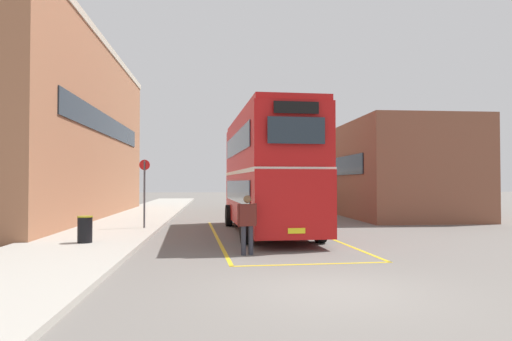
{
  "coord_description": "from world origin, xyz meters",
  "views": [
    {
      "loc": [
        -2.2,
        -8.76,
        2.08
      ],
      "look_at": [
        -0.41,
        11.11,
        2.56
      ],
      "focal_mm": 32.63,
      "sensor_mm": 36.0,
      "label": 1
    }
  ],
  "objects_px": {
    "double_decker_bus": "(267,171)",
    "litter_bin": "(85,229)",
    "pedestrian_boarding": "(247,220)",
    "bus_stop_sign": "(144,187)",
    "single_deck_bus": "(272,187)"
  },
  "relations": [
    {
      "from": "double_decker_bus",
      "to": "litter_bin",
      "type": "distance_m",
      "value": 7.39
    },
    {
      "from": "pedestrian_boarding",
      "to": "bus_stop_sign",
      "type": "relative_size",
      "value": 0.59
    },
    {
      "from": "double_decker_bus",
      "to": "pedestrian_boarding",
      "type": "distance_m",
      "value": 5.84
    },
    {
      "from": "pedestrian_boarding",
      "to": "double_decker_bus",
      "type": "bearing_deg",
      "value": 77.62
    },
    {
      "from": "litter_bin",
      "to": "double_decker_bus",
      "type": "bearing_deg",
      "value": 29.05
    },
    {
      "from": "pedestrian_boarding",
      "to": "bus_stop_sign",
      "type": "bearing_deg",
      "value": 119.85
    },
    {
      "from": "single_deck_bus",
      "to": "pedestrian_boarding",
      "type": "bearing_deg",
      "value": -98.92
    },
    {
      "from": "double_decker_bus",
      "to": "bus_stop_sign",
      "type": "distance_m",
      "value": 5.25
    },
    {
      "from": "double_decker_bus",
      "to": "litter_bin",
      "type": "height_order",
      "value": "double_decker_bus"
    },
    {
      "from": "double_decker_bus",
      "to": "single_deck_bus",
      "type": "xyz_separation_m",
      "value": [
        2.17,
        16.02,
        -0.87
      ]
    },
    {
      "from": "litter_bin",
      "to": "bus_stop_sign",
      "type": "height_order",
      "value": "bus_stop_sign"
    },
    {
      "from": "single_deck_bus",
      "to": "litter_bin",
      "type": "distance_m",
      "value": 21.24
    },
    {
      "from": "single_deck_bus",
      "to": "pedestrian_boarding",
      "type": "height_order",
      "value": "single_deck_bus"
    },
    {
      "from": "litter_bin",
      "to": "bus_stop_sign",
      "type": "xyz_separation_m",
      "value": [
        1.16,
        4.68,
        1.29
      ]
    },
    {
      "from": "pedestrian_boarding",
      "to": "bus_stop_sign",
      "type": "xyz_separation_m",
      "value": [
        -3.86,
        6.72,
        0.87
      ]
    }
  ]
}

